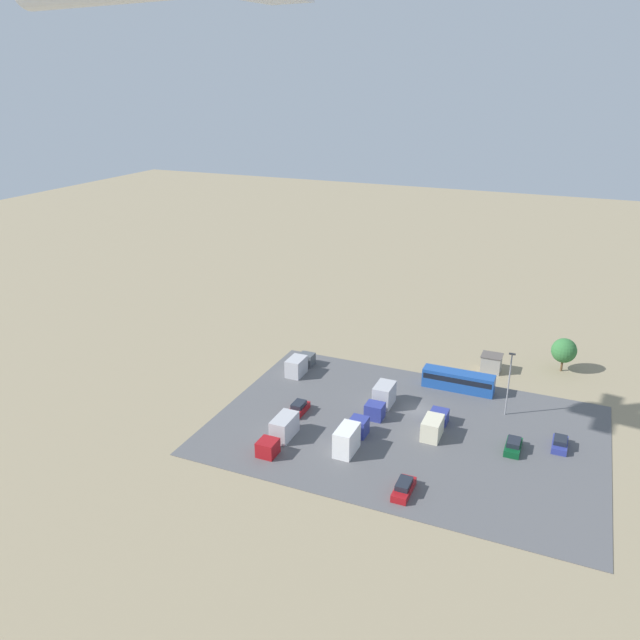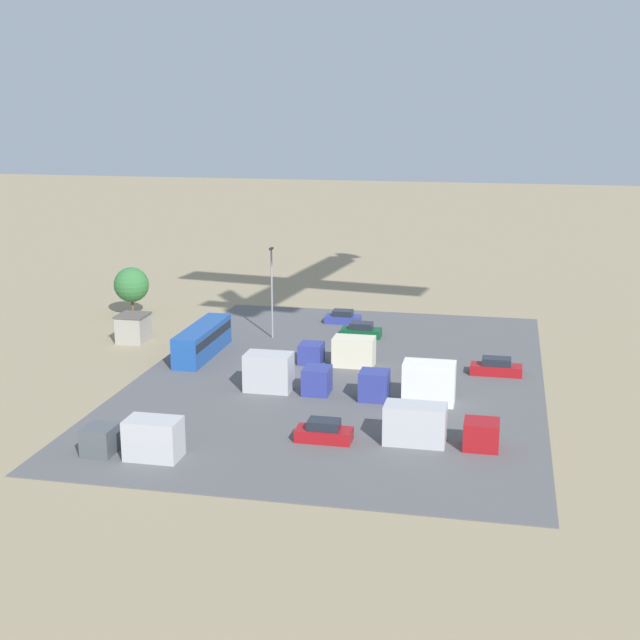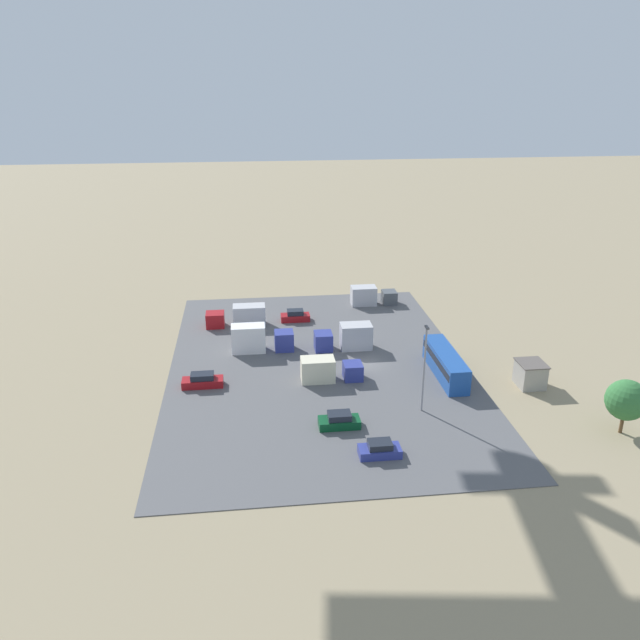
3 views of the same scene
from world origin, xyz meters
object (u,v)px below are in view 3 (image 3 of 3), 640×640
object	(u,v)px
parked_car_3	(339,421)
parked_truck_3	(347,338)
parked_truck_4	(371,296)
parked_car_1	(295,316)
parked_truck_0	(328,370)
parked_truck_1	(240,317)
parked_car_0	(203,381)
shed_building	(530,374)
parked_car_2	(380,450)
parked_truck_2	(259,339)
bus	(446,363)

from	to	relation	value
parked_car_3	parked_truck_3	bearing A→B (deg)	-11.12
parked_truck_3	parked_truck_4	bearing A→B (deg)	-21.34
parked_car_1	parked_truck_0	distance (m)	19.70
parked_truck_1	parked_truck_4	size ratio (longest dim) A/B	1.18
parked_car_1	parked_car_3	bearing A→B (deg)	4.04
parked_truck_4	parked_car_0	bearing A→B (deg)	-44.46
shed_building	parked_truck_0	world-z (taller)	shed_building
parked_car_1	parked_car_2	distance (m)	36.15
parked_car_1	parked_truck_4	xyz separation A→B (m)	(5.69, -12.37, 0.65)
parked_car_0	parked_truck_3	world-z (taller)	parked_truck_3
parked_car_1	parked_car_2	xyz separation A→B (m)	(-35.78, -5.19, -0.07)
shed_building	parked_truck_2	bearing A→B (deg)	66.58
parked_truck_3	parked_truck_0	bearing A→B (deg)	157.47
parked_truck_1	parked_car_2	bearing A→B (deg)	-159.12
parked_car_0	parked_car_2	size ratio (longest dim) A/B	1.18
parked_truck_4	parked_truck_0	bearing A→B (deg)	-21.76
parked_car_0	parked_truck_1	xyz separation A→B (m)	(18.48, -4.24, 0.70)
parked_truck_1	parked_truck_3	bearing A→B (deg)	-124.80
bus	parked_truck_0	xyz separation A→B (m)	(0.37, 14.18, -0.35)
parked_truck_1	shed_building	bearing A→B (deg)	-123.98
parked_car_0	parked_truck_2	distance (m)	11.54
parked_car_2	parked_truck_4	xyz separation A→B (m)	(41.46, -7.18, 0.71)
parked_truck_1	parked_truck_2	distance (m)	9.50
shed_building	parked_truck_3	xyz separation A→B (m)	(12.86, 19.51, 0.12)
parked_car_2	parked_truck_2	xyz separation A→B (m)	(25.62, 10.78, 1.01)
shed_building	bus	world-z (taller)	bus
parked_truck_3	parked_car_0	bearing A→B (deg)	115.54
parked_truck_2	parked_car_3	bearing A→B (deg)	21.08
parked_car_2	parked_car_3	world-z (taller)	parked_car_3
parked_truck_1	parked_truck_2	world-z (taller)	parked_truck_2
bus	parked_car_2	world-z (taller)	bus
bus	parked_truck_0	world-z (taller)	bus
shed_building	parked_truck_0	distance (m)	23.52
parked_car_0	parked_truck_0	distance (m)	14.63
parked_truck_2	parked_truck_3	world-z (taller)	parked_truck_2
bus	shed_building	bearing A→B (deg)	157.72
bus	parked_truck_2	world-z (taller)	parked_truck_2
parked_truck_0	parked_truck_1	bearing A→B (deg)	-150.80
parked_car_1	parked_truck_4	distance (m)	13.63
parked_car_1	parked_truck_0	bearing A→B (deg)	6.70
bus	parked_truck_4	size ratio (longest dim) A/B	1.55
parked_car_3	parked_truck_2	size ratio (longest dim) A/B	0.53
bus	parked_car_1	bearing A→B (deg)	-50.40
parked_car_2	parked_car_0	bearing A→B (deg)	-132.95
parked_truck_0	parked_car_3	bearing A→B (deg)	-0.89
parked_car_0	parked_truck_3	xyz separation A→B (m)	(8.73, -18.27, 0.85)
parked_truck_2	bus	bearing A→B (deg)	66.12
parked_car_2	parked_car_3	xyz separation A→B (m)	(5.60, 3.06, 0.03)
bus	parked_car_0	xyz separation A→B (m)	(0.45, 28.80, -0.96)
parked_truck_0	parked_truck_2	distance (m)	12.27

